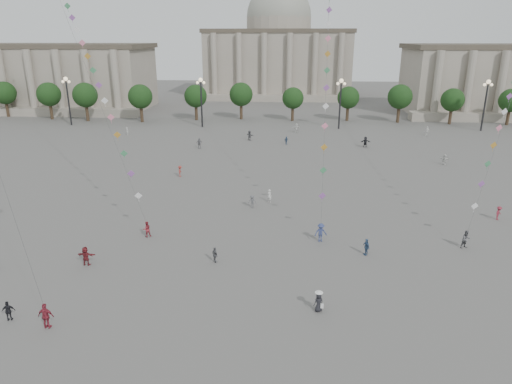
{
  "coord_description": "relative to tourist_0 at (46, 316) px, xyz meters",
  "views": [
    {
      "loc": [
        4.31,
        -29.29,
        19.21
      ],
      "look_at": [
        1.26,
        12.0,
        4.98
      ],
      "focal_mm": 32.0,
      "sensor_mm": 36.0,
      "label": 1
    }
  ],
  "objects": [
    {
      "name": "kite_flyer_0",
      "position": [
        2.36,
        15.39,
        -0.14
      ],
      "size": [
        1.0,
        0.93,
        1.64
      ],
      "primitive_type": "imported",
      "rotation": [
        0.0,
        0.0,
        3.66
      ],
      "color": "maroon",
      "rests_on": "ground"
    },
    {
      "name": "hall_central",
      "position": [
        12.09,
        132.8,
        13.27
      ],
      "size": [
        48.3,
        34.3,
        35.5
      ],
      "color": "gray",
      "rests_on": "ground"
    },
    {
      "name": "person_crowd_0",
      "position": [
        15.88,
        57.63,
        -0.2
      ],
      "size": [
        0.93,
        0.82,
        1.51
      ],
      "primitive_type": "imported",
      "rotation": [
        0.0,
        0.0,
        0.63
      ],
      "color": "navy",
      "rests_on": "ground"
    },
    {
      "name": "lamp_post_far_west",
      "position": [
        -32.91,
        73.58,
        6.39
      ],
      "size": [
        2.0,
        0.9,
        10.65
      ],
      "color": "#262628",
      "rests_on": "ground"
    },
    {
      "name": "hall_west",
      "position": [
        -62.91,
        97.47,
        7.47
      ],
      "size": [
        84.0,
        26.22,
        17.2
      ],
      "color": "gray",
      "rests_on": "ground"
    },
    {
      "name": "hat_person",
      "position": [
        18.84,
        3.42,
        -0.15
      ],
      "size": [
        0.87,
        0.76,
        1.69
      ],
      "color": "black",
      "rests_on": "ground"
    },
    {
      "name": "kite_flyer_1",
      "position": [
        19.71,
        15.56,
        -0.01
      ],
      "size": [
        1.36,
        0.98,
        1.9
      ],
      "primitive_type": "imported",
      "rotation": [
        0.0,
        0.0,
        0.25
      ],
      "color": "navy",
      "rests_on": "ground"
    },
    {
      "name": "person_crowd_9",
      "position": [
        30.2,
        56.49,
        0.01
      ],
      "size": [
        1.85,
        0.82,
        1.93
      ],
      "primitive_type": "imported",
      "rotation": [
        0.0,
        0.0,
        0.14
      ],
      "color": "black",
      "rests_on": "ground"
    },
    {
      "name": "ground",
      "position": [
        12.09,
        3.58,
        -0.96
      ],
      "size": [
        360.0,
        360.0,
        0.0
      ],
      "primitive_type": "plane",
      "color": "#504E4B",
      "rests_on": "ground"
    },
    {
      "name": "person_crowd_19",
      "position": [
        23.72,
        12.95,
        -0.16
      ],
      "size": [
        0.73,
        1.01,
        1.6
      ],
      "primitive_type": "imported",
      "rotation": [
        0.0,
        0.0,
        5.12
      ],
      "color": "#36527A",
      "rests_on": "ground"
    },
    {
      "name": "tourist_0",
      "position": [
        0.0,
        0.0,
        0.0
      ],
      "size": [
        1.15,
        0.52,
        1.92
      ],
      "primitive_type": "imported",
      "rotation": [
        0.0,
        0.0,
        3.09
      ],
      "color": "maroon",
      "rests_on": "ground"
    },
    {
      "name": "person_crowd_17",
      "position": [
        0.91,
        36.07,
        -0.16
      ],
      "size": [
        0.71,
        1.1,
        1.6
      ],
      "primitive_type": "imported",
      "rotation": [
        0.0,
        0.0,
        1.69
      ],
      "color": "#A0322B",
      "rests_on": "ground"
    },
    {
      "name": "tree_row",
      "position": [
        12.09,
        81.58,
        4.43
      ],
      "size": [
        137.12,
        5.12,
        8.0
      ],
      "color": "#332219",
      "rests_on": "ground"
    },
    {
      "name": "lamp_post_far_east",
      "position": [
        57.09,
        73.58,
        6.39
      ],
      "size": [
        2.0,
        0.9,
        10.65
      ],
      "color": "#262628",
      "rests_on": "ground"
    },
    {
      "name": "person_crowd_8",
      "position": [
        39.54,
        22.63,
        -0.18
      ],
      "size": [
        1.11,
        1.12,
        1.55
      ],
      "primitive_type": "imported",
      "rotation": [
        0.0,
        0.0,
        0.82
      ],
      "color": "maroon",
      "rests_on": "ground"
    },
    {
      "name": "person_crowd_7",
      "position": [
        40.76,
        45.41,
        -0.11
      ],
      "size": [
        1.61,
        1.21,
        1.69
      ],
      "primitive_type": "imported",
      "rotation": [
        0.0,
        0.0,
        2.62
      ],
      "color": "silver",
      "rests_on": "ground"
    },
    {
      "name": "tourist_2",
      "position": [
        -1.2,
        9.12,
        -0.09
      ],
      "size": [
        1.63,
        0.58,
        1.74
      ],
      "primitive_type": "imported",
      "rotation": [
        0.0,
        0.0,
        3.1
      ],
      "color": "maroon",
      "rests_on": "ground"
    },
    {
      "name": "person_crowd_16",
      "position": [
        0.34,
        53.33,
        -0.02
      ],
      "size": [
        1.18,
        0.76,
        1.87
      ],
      "primitive_type": "imported",
      "rotation": [
        0.0,
        0.0,
        0.3
      ],
      "color": "slate",
      "rests_on": "ground"
    },
    {
      "name": "tourist_3",
      "position": [
        10.06,
        10.43,
        -0.22
      ],
      "size": [
        0.82,
        0.9,
        1.48
      ],
      "primitive_type": "imported",
      "rotation": [
        0.0,
        0.0,
        2.23
      ],
      "color": "#5D5D61",
      "rests_on": "ground"
    },
    {
      "name": "tourist_4",
      "position": [
        -3.14,
        0.68,
        -0.2
      ],
      "size": [
        0.96,
        0.62,
        1.51
      ],
      "primitive_type": "imported",
      "rotation": [
        0.0,
        0.0,
        3.45
      ],
      "color": "black",
      "rests_on": "ground"
    },
    {
      "name": "kite_flyer_2",
      "position": [
        33.41,
        15.12,
        -0.07
      ],
      "size": [
        1.03,
        0.91,
        1.77
      ],
      "primitive_type": "imported",
      "rotation": [
        0.0,
        0.0,
        0.33
      ],
      "color": "#5A5B5F",
      "rests_on": "ground"
    },
    {
      "name": "person_crowd_18",
      "position": [
        44.15,
        67.4,
        0.01
      ],
      "size": [
        1.21,
        0.73,
        1.93
      ],
      "primitive_type": "imported",
      "rotation": [
        0.0,
        0.0,
        3.38
      ],
      "color": "white",
      "rests_on": "ground"
    },
    {
      "name": "person_crowd_12",
      "position": [
        8.76,
        60.66,
        0.01
      ],
      "size": [
        1.73,
        1.59,
        1.93
      ],
      "primitive_type": "imported",
      "rotation": [
        0.0,
        0.0,
        2.44
      ],
      "color": "#58585C",
      "rests_on": "ground"
    },
    {
      "name": "person_crowd_10",
      "position": [
        -16.5,
        63.77,
        -0.16
      ],
      "size": [
        0.68,
        0.69,
        1.6
      ],
      "primitive_type": "imported",
      "rotation": [
        0.0,
        0.0,
        2.35
      ],
      "color": "silver",
      "rests_on": "ground"
    },
    {
      "name": "lamp_post_mid_east",
      "position": [
        27.09,
        73.58,
        6.39
      ],
      "size": [
        2.0,
        0.9,
        10.65
      ],
      "color": "#262628",
      "rests_on": "ground"
    },
    {
      "name": "person_crowd_6",
      "position": [
        12.26,
        24.35,
        -0.18
      ],
      "size": [
        1.01,
        0.59,
        1.55
      ],
      "primitive_type": "imported",
      "rotation": [
        0.0,
        0.0,
        6.27
      ],
      "color": "#57585B",
      "rests_on": "ground"
    },
    {
      "name": "person_crowd_4",
      "position": [
        17.84,
        69.05,
        -0.01
      ],
      "size": [
        1.84,
        1.24,
        1.9
      ],
      "primitive_type": "imported",
      "rotation": [
        0.0,
        0.0,
        3.57
      ],
      "color": "silver",
      "rests_on": "ground"
    },
    {
      "name": "lamp_post_mid_west",
      "position": [
        -2.91,
        73.58,
        6.39
      ],
      "size": [
        2.0,
        0.9,
        10.65
      ],
      "color": "#262628",
      "rests_on": "ground"
    },
    {
      "name": "person_crowd_13",
      "position": [
        14.18,
        26.36,
        -0.14
      ],
      "size": [
        0.71,
        0.65,
        1.64
      ],
      "primitive_type": "imported",
      "rotation": [
        0.0,
        0.0,
        2.57
      ],
      "color": "silver",
      "rests_on": "ground"
    }
  ]
}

